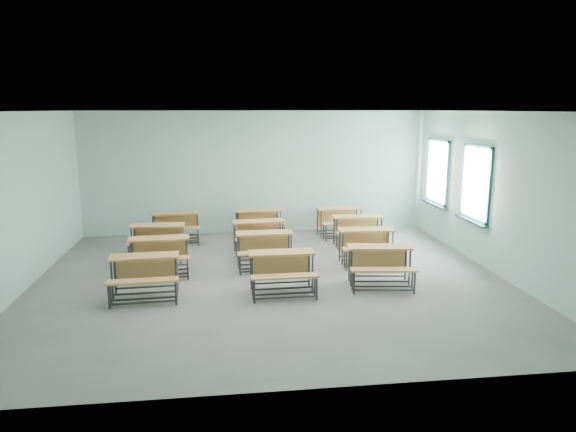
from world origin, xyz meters
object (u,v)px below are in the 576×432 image
Objects in this scene: desk_unit_r2c1 at (259,232)px; desk_unit_r3c0 at (176,222)px; desk_unit_r0c1 at (282,266)px; desk_unit_r3c1 at (259,219)px; desk_unit_r2c2 at (359,226)px; desk_unit_r1c1 at (265,245)px; desk_unit_r3c2 at (341,217)px; desk_unit_r0c0 at (144,270)px; desk_unit_r1c2 at (367,241)px; desk_unit_r0c2 at (380,260)px; desk_unit_r1c0 at (159,250)px; desk_unit_r2c0 at (157,236)px.

desk_unit_r2c1 is 1.02× the size of desk_unit_r3c0.
desk_unit_r0c1 is 0.95× the size of desk_unit_r3c1.
desk_unit_r3c1 is (-0.13, 4.02, 0.00)m from desk_unit_r0c1.
desk_unit_r3c0 is (-4.37, 0.99, 0.00)m from desk_unit_r2c2.
desk_unit_r3c2 is (2.16, 2.47, 0.00)m from desk_unit_r1c1.
desk_unit_r1c1 is at bearing -97.91° from desk_unit_r3c1.
desk_unit_r1c1 is at bearing 95.94° from desk_unit_r0c1.
desk_unit_r0c0 is at bearing -144.86° from desk_unit_r3c2.
desk_unit_r0c1 is at bearing -125.39° from desk_unit_r2c2.
desk_unit_r1c2 is (1.99, 1.54, 0.00)m from desk_unit_r0c1.
desk_unit_r2c1 is 0.98× the size of desk_unit_r3c1.
desk_unit_r0c2 and desk_unit_r1c0 have the same top height.
desk_unit_r0c1 and desk_unit_r1c0 have the same top height.
desk_unit_r1c1 is 0.95× the size of desk_unit_r3c1.
desk_unit_r2c0 is 2.27m from desk_unit_r2c1.
desk_unit_r3c2 is (4.46, 1.46, 0.00)m from desk_unit_r2c0.
desk_unit_r3c2 is at bearing 26.38° from desk_unit_r2c1.
desk_unit_r3c2 is at bearing 27.62° from desk_unit_r1c0.
desk_unit_r0c2 is 1.06× the size of desk_unit_r1c1.
desk_unit_r1c0 and desk_unit_r2c2 have the same top height.
desk_unit_r1c1 is 1.13m from desk_unit_r2c1.
desk_unit_r1c0 and desk_unit_r3c1 have the same top height.
desk_unit_r2c1 is at bearing 3.97° from desk_unit_r2c0.
desk_unit_r0c2 is at bearing 3.49° from desk_unit_r0c1.
desk_unit_r3c1 is at bearing 57.26° from desk_unit_r0c0.
desk_unit_r2c2 is at bearing 5.39° from desk_unit_r2c0.
desk_unit_r1c0 is 1.03× the size of desk_unit_r2c2.
desk_unit_r0c1 and desk_unit_r2c2 have the same top height.
desk_unit_r0c0 and desk_unit_r1c2 have the same top height.
desk_unit_r3c0 and desk_unit_r3c1 have the same top height.
desk_unit_r0c0 and desk_unit_r2c0 have the same top height.
desk_unit_r1c0 is at bearing -154.87° from desk_unit_r3c2.
desk_unit_r2c1 is (2.08, 1.32, 0.00)m from desk_unit_r1c0.
desk_unit_r1c2 is 2.48m from desk_unit_r2c1.
desk_unit_r1c0 is at bearing -94.91° from desk_unit_r3c0.
desk_unit_r1c2 is at bearing -96.28° from desk_unit_r3c2.
desk_unit_r1c0 is (-2.30, 1.33, 0.00)m from desk_unit_r0c1.
desk_unit_r2c1 is 1.38m from desk_unit_r3c1.
desk_unit_r2c2 is at bearing -86.87° from desk_unit_r3c2.
desk_unit_r0c2 is 1.04× the size of desk_unit_r3c0.
desk_unit_r1c2 and desk_unit_r3c2 have the same top height.
desk_unit_r1c1 is at bearing 0.86° from desk_unit_r1c0.
desk_unit_r1c2 is at bearing 36.65° from desk_unit_r0c1.
desk_unit_r0c1 is 0.98× the size of desk_unit_r3c0.
desk_unit_r1c0 is 2.12m from desk_unit_r1c1.
desk_unit_r1c0 is 2.46m from desk_unit_r2c1.
desk_unit_r3c2 is (0.13, 3.84, 0.00)m from desk_unit_r0c2.
desk_unit_r3c1 is at bearing 87.62° from desk_unit_r1c1.
desk_unit_r1c2 and desk_unit_r3c0 have the same top height.
desk_unit_r0c0 is at bearing -171.89° from desk_unit_r0c2.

